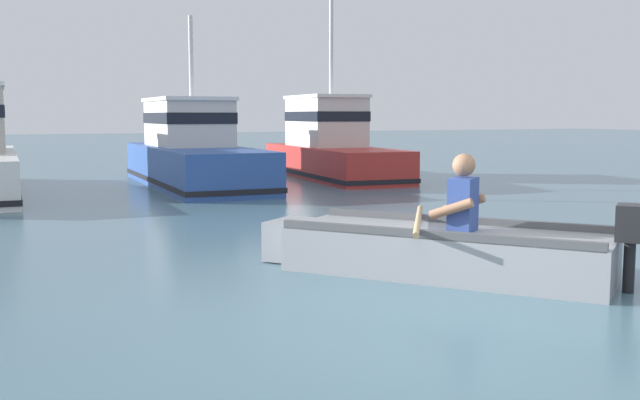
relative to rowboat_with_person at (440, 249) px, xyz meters
name	(u,v)px	position (x,y,z in m)	size (l,w,h in m)	color
ground_plane	(456,319)	(-0.81, -1.41, -0.25)	(120.00, 120.00, 0.00)	slate
rowboat_with_person	(440,249)	(0.00, 0.00, 0.00)	(2.81, 3.27, 1.19)	gray
moored_boat_blue	(193,153)	(0.35, 10.12, 0.47)	(2.14, 6.38, 3.70)	#2D519E
moored_boat_red	(330,147)	(4.03, 10.69, 0.50)	(2.20, 5.91, 4.55)	#B72D28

